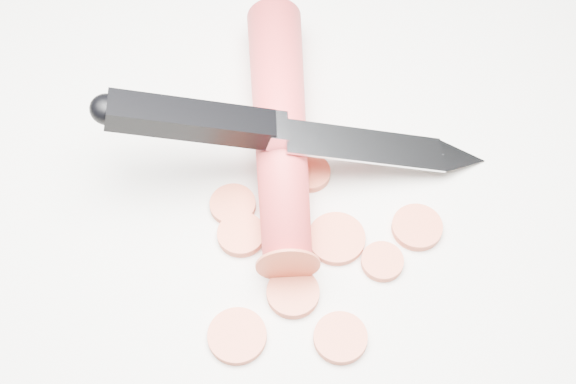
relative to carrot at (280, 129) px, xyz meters
name	(u,v)px	position (x,y,z in m)	size (l,w,h in m)	color
ground	(283,186)	(-0.02, -0.03, -0.02)	(2.40, 2.40, 0.00)	silver
carrot	(280,129)	(0.00, 0.00, 0.00)	(0.04, 0.04, 0.23)	red
carrot_slice_0	(293,293)	(-0.05, -0.12, -0.02)	(0.04, 0.04, 0.01)	#D45434
carrot_slice_1	(382,262)	(0.02, -0.12, -0.02)	(0.03, 0.03, 0.01)	#D45434
carrot_slice_2	(233,205)	(-0.06, -0.03, -0.02)	(0.03, 0.03, 0.01)	#D45434
carrot_slice_3	(340,338)	(-0.04, -0.16, -0.02)	(0.04, 0.04, 0.01)	#D45434
carrot_slice_4	(310,173)	(0.01, -0.03, -0.02)	(0.03, 0.03, 0.01)	#D45434
carrot_slice_5	(336,239)	(0.00, -0.09, -0.02)	(0.04, 0.04, 0.01)	#D45434
carrot_slice_6	(417,227)	(0.05, -0.11, -0.02)	(0.04, 0.04, 0.01)	#D45434
carrot_slice_7	(237,336)	(-0.10, -0.13, -0.02)	(0.04, 0.04, 0.01)	#D45434
carrot_slice_8	(241,235)	(-0.06, -0.06, -0.02)	(0.03, 0.03, 0.01)	#D45434
kitchen_knife	(300,130)	(0.00, -0.02, 0.02)	(0.27, 0.15, 0.09)	#B8BBBF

